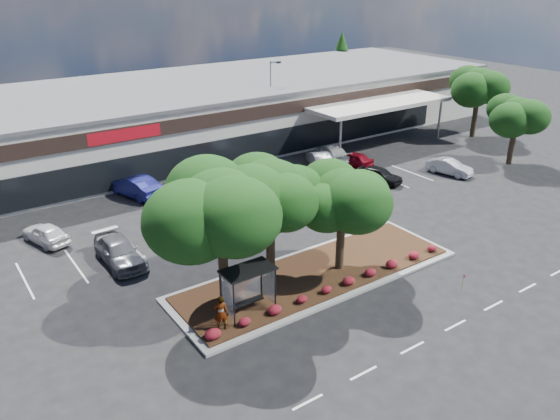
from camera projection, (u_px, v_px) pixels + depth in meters
ground at (388, 296)px, 30.73m from camera, size 160.00×160.00×0.00m
retail_store at (150, 119)px, 55.02m from camera, size 80.40×25.20×6.25m
landscape_island at (317, 274)px, 32.65m from camera, size 18.00×6.00×0.26m
lane_markings at (281, 230)px, 38.50m from camera, size 33.12×20.06×0.01m
shrub_row at (340, 284)px, 30.91m from camera, size 17.00×0.80×0.50m
bus_shelter at (247, 277)px, 28.11m from camera, size 2.75×1.55×2.59m
island_tree_west at (222, 236)px, 28.25m from camera, size 7.20×7.20×7.89m
island_tree_mid at (270, 220)px, 30.72m from camera, size 6.60×6.60×7.32m
island_tree_east at (342, 219)px, 31.85m from camera, size 5.80×5.80×6.50m
tree_east_near at (514, 130)px, 50.54m from camera, size 5.60×5.60×6.51m
tree_east_far at (477, 102)px, 58.95m from camera, size 6.40×6.40×7.62m
conifer_north_east at (341, 63)px, 79.81m from camera, size 3.96×3.96×9.00m
person_waiting at (221, 313)px, 27.06m from camera, size 0.81×0.65×1.91m
light_pole at (272, 110)px, 55.40m from camera, size 1.43×0.50×8.75m
survey_stake at (463, 280)px, 31.00m from camera, size 0.07×0.14×1.02m
car_0 at (119, 251)px, 33.84m from camera, size 2.00×4.95×1.69m
car_1 at (120, 252)px, 34.02m from camera, size 2.24×5.08×1.45m
car_2 at (185, 227)px, 37.43m from camera, size 2.83×4.39×1.37m
car_4 at (330, 199)px, 41.83m from camera, size 3.27×4.80×1.52m
car_5 at (289, 186)px, 44.37m from camera, size 3.03×5.60×1.54m
car_6 at (332, 183)px, 44.65m from camera, size 3.37×5.42×1.69m
car_7 at (379, 175)px, 46.98m from camera, size 2.82×4.39×1.39m
car_8 at (450, 167)px, 48.92m from camera, size 2.31×4.28×1.34m
car_9 at (46, 233)px, 36.50m from camera, size 2.70×4.28×1.36m
car_10 at (175, 204)px, 41.03m from camera, size 1.97×4.45×1.49m
car_11 at (135, 186)px, 44.09m from camera, size 3.27×5.47×1.70m
car_12 at (208, 173)px, 47.37m from camera, size 2.96×5.57×1.49m
car_13 at (279, 176)px, 46.88m from camera, size 1.52×4.07×1.33m
car_14 at (319, 159)px, 50.68m from camera, size 3.25×4.78×1.49m
car_15 at (332, 153)px, 52.34m from camera, size 3.48×5.57×1.51m
car_16 at (352, 159)px, 50.97m from camera, size 2.78×4.36×1.38m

